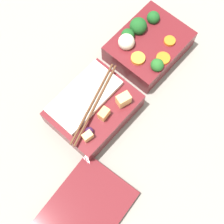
# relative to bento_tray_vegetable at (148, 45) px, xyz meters

# --- Properties ---
(ground_plane) EXTENTS (3.00, 3.00, 0.00)m
(ground_plane) POSITION_rel_bento_tray_vegetable_xyz_m (0.10, 0.01, -0.03)
(ground_plane) COLOR gray
(bento_tray_vegetable) EXTENTS (0.18, 0.15, 0.08)m
(bento_tray_vegetable) POSITION_rel_bento_tray_vegetable_xyz_m (0.00, 0.00, 0.00)
(bento_tray_vegetable) COLOR maroon
(bento_tray_vegetable) RESTS_ON ground_plane
(bento_tray_rice) EXTENTS (0.19, 0.14, 0.08)m
(bento_tray_rice) POSITION_rel_bento_tray_vegetable_xyz_m (0.20, 0.02, -0.00)
(bento_tray_rice) COLOR maroon
(bento_tray_rice) RESTS_ON ground_plane
(bento_lid) EXTENTS (0.19, 0.15, 0.02)m
(bento_lid) POSITION_rel_bento_tray_vegetable_xyz_m (0.37, 0.14, -0.02)
(bento_lid) COLOR maroon
(bento_lid) RESTS_ON ground_plane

